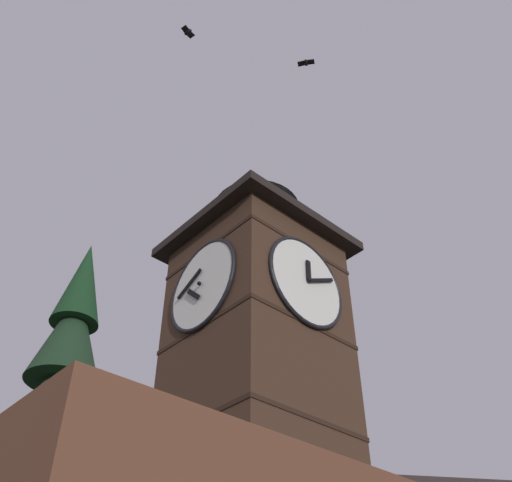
% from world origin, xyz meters
% --- Properties ---
extents(clock_tower, '(4.02, 4.02, 8.73)m').
position_xyz_m(clock_tower, '(1.03, -1.16, 9.62)').
color(clock_tower, '#422B1E').
rests_on(clock_tower, building_main).
extents(flying_bird_high, '(0.40, 0.47, 0.12)m').
position_xyz_m(flying_bird_high, '(1.79, 1.75, 16.31)').
color(flying_bird_high, black).
extents(flying_bird_low, '(0.48, 0.31, 0.16)m').
position_xyz_m(flying_bird_low, '(4.04, -1.06, 18.82)').
color(flying_bird_low, black).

